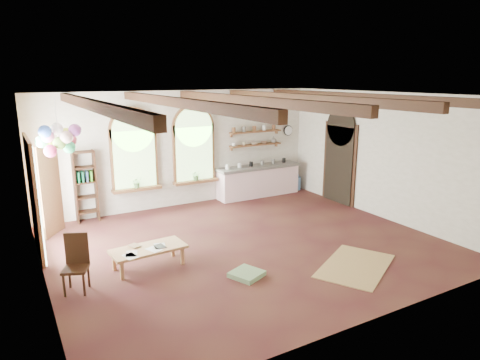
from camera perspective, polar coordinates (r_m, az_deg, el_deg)
floor at (r=9.43m, az=0.83°, el=-8.56°), size 8.00×8.00×0.00m
ceiling_beams at (r=8.74m, az=0.90°, el=10.60°), size 6.20×6.80×0.18m
window_left at (r=11.53m, az=-13.94°, el=3.60°), size 1.30×0.28×2.20m
window_right at (r=12.09m, az=-6.16°, el=4.37°), size 1.30×0.28×2.20m
left_doorway at (r=9.65m, az=-25.75°, el=-2.24°), size 0.10×1.90×2.50m
right_doorway at (r=12.56m, az=13.04°, el=1.98°), size 0.10×1.30×2.40m
kitchen_counter at (r=13.03m, az=2.46°, el=-0.07°), size 2.68×0.62×0.94m
wall_shelf_lower at (r=12.97m, az=2.08°, el=4.71°), size 1.70×0.24×0.04m
wall_shelf_upper at (r=12.91m, az=2.10°, el=6.46°), size 1.70×0.24×0.04m
wall_clock at (r=13.67m, az=6.44°, el=6.58°), size 0.32×0.04×0.32m
bookshelf at (r=11.30m, az=-19.92°, el=-0.82°), size 0.53×0.32×1.80m
coffee_table at (r=8.42m, az=-12.12°, el=-9.10°), size 1.43×0.73×0.40m
side_chair at (r=7.91m, az=-20.96°, el=-11.79°), size 0.52×0.52×1.00m
floor_mat at (r=8.70m, az=15.13°, el=-10.99°), size 2.10×1.84×0.02m
floor_cushion at (r=8.01m, az=0.90°, el=-12.44°), size 0.68×0.68×0.09m
water_jug_a at (r=13.89m, az=7.53°, el=-0.34°), size 0.28×0.28×0.54m
water_jug_b at (r=13.62m, az=6.02°, el=-0.39°), size 0.33×0.33×0.64m
balloon_cluster at (r=9.29m, az=-23.06°, el=5.05°), size 0.85×0.85×1.16m
table_book at (r=8.48m, az=-14.36°, el=-8.65°), size 0.24×0.28×0.02m
tablet at (r=8.41m, az=-10.63°, el=-8.68°), size 0.19×0.25×0.01m
potted_plant_left at (r=11.59m, az=-13.58°, el=-0.29°), size 0.27×0.23×0.30m
potted_plant_right at (r=12.14m, az=-5.87°, el=0.66°), size 0.27×0.23×0.30m
shelf_cup_a at (r=12.59m, az=-0.83°, el=4.76°), size 0.12×0.10×0.10m
shelf_cup_b at (r=12.76m, az=0.55°, el=4.87°), size 0.10×0.10×0.09m
shelf_bowl_a at (r=12.94m, az=1.90°, el=4.90°), size 0.22×0.22×0.05m
shelf_bowl_b at (r=13.12m, az=3.21°, el=5.03°), size 0.20×0.20×0.06m
shelf_vase at (r=13.30m, az=4.49°, el=5.41°), size 0.18×0.18×0.19m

